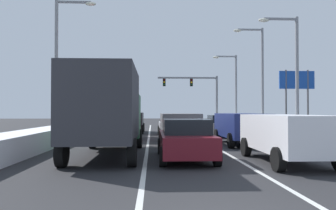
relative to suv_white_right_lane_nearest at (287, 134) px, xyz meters
name	(u,v)px	position (x,y,z in m)	size (l,w,h in m)	color
ground_plane	(177,142)	(-3.25, 7.90, -1.02)	(120.00, 120.00, 0.00)	#28282B
lane_stripe_between_right_lane_and_center_lane	(198,137)	(-1.55, 11.47, -1.01)	(0.14, 39.33, 0.01)	silver
lane_stripe_between_center_lane_and_left_lane	(149,137)	(-4.95, 11.47, -1.01)	(0.14, 39.33, 0.01)	silver
snow_bank_right_shoulder	(272,133)	(3.75, 11.47, -0.74)	(2.11, 39.33, 0.55)	white
snow_bank_left_shoulder	(72,131)	(-10.25, 11.47, -0.57)	(1.68, 39.33, 0.89)	white
suv_white_right_lane_nearest	(287,134)	(0.00, 0.00, 0.00)	(2.16, 4.90, 1.67)	silver
suv_navy_right_lane_second	(241,126)	(0.08, 6.19, 0.00)	(2.16, 4.90, 1.67)	navy
sedan_charcoal_right_lane_third	(221,125)	(0.23, 12.10, -0.25)	(2.00, 4.50, 1.51)	#38383D
sedan_maroon_center_lane_nearest	(185,139)	(-3.47, 0.86, -0.25)	(2.00, 4.50, 1.51)	maroon
suv_gray_center_lane_second	(179,125)	(-3.23, 6.85, 0.00)	(2.16, 4.90, 1.67)	slate
sedan_silver_center_lane_third	(172,125)	(-3.28, 13.07, -0.25)	(2.00, 4.50, 1.51)	#B7BABF
box_truck_left_lane_nearest	(108,109)	(-6.48, 1.82, 0.88)	(2.53, 7.20, 3.36)	#1E5633
suv_red_left_lane_second	(123,123)	(-6.60, 9.94, 0.00)	(2.16, 4.90, 1.67)	maroon
suv_black_left_lane_third	(131,121)	(-6.48, 15.94, 0.00)	(2.16, 4.90, 1.67)	black
traffic_light_gantry	(198,89)	(1.02, 29.34, 3.48)	(7.54, 0.47, 6.20)	slate
street_lamp_right_near	(291,65)	(4.40, 9.69, 3.78)	(2.66, 0.36, 7.99)	gray
street_lamp_right_mid	(259,70)	(4.58, 16.84, 4.35)	(2.66, 0.36, 9.08)	gray
street_lamp_right_far	(233,84)	(4.04, 23.99, 3.74)	(2.66, 0.36, 7.91)	gray
street_lamp_left_mid	(61,56)	(-10.59, 10.15, 4.33)	(2.66, 0.36, 9.05)	gray
roadside_sign_right	(297,86)	(8.25, 17.46, 3.00)	(3.20, 0.16, 5.50)	#59595B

